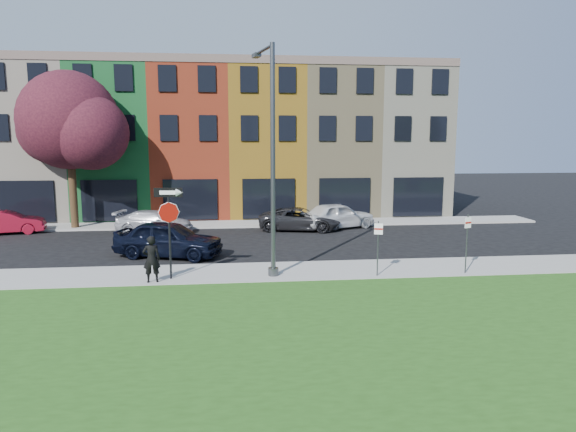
{
  "coord_description": "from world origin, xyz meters",
  "views": [
    {
      "loc": [
        -2.33,
        -16.78,
        5.31
      ],
      "look_at": [
        -0.07,
        4.0,
        2.17
      ],
      "focal_mm": 32.0,
      "sensor_mm": 36.0,
      "label": 1
    }
  ],
  "objects": [
    {
      "name": "parked_car_silver",
      "position": [
        -6.8,
        12.78,
        0.64
      ],
      "size": [
        3.44,
        5.05,
        1.27
      ],
      "primitive_type": "imported",
      "rotation": [
        0.0,
        0.0,
        1.38
      ],
      "color": "#AFAEB3",
      "rests_on": "ground"
    },
    {
      "name": "parking_sign_a",
      "position": [
        3.15,
        1.89,
        1.45
      ],
      "size": [
        0.31,
        0.13,
        2.12
      ],
      "rotation": [
        0.0,
        0.0,
        -0.29
      ],
      "color": "#444749",
      "rests_on": "sidewalk_near"
    },
    {
      "name": "sidewalk_near",
      "position": [
        2.0,
        3.0,
        0.06
      ],
      "size": [
        40.0,
        3.0,
        0.12
      ],
      "primitive_type": "cube",
      "color": "gray",
      "rests_on": "ground"
    },
    {
      "name": "sedan_near",
      "position": [
        -5.26,
        6.51,
        0.83
      ],
      "size": [
        4.78,
        6.01,
        1.66
      ],
      "primitive_type": "imported",
      "rotation": [
        0.0,
        0.0,
        1.26
      ],
      "color": "black",
      "rests_on": "ground"
    },
    {
      "name": "rowhouse_block",
      "position": [
        -2.5,
        21.18,
        4.99
      ],
      "size": [
        30.0,
        10.12,
        10.0
      ],
      "color": "beige",
      "rests_on": "ground"
    },
    {
      "name": "sidewalk_far",
      "position": [
        -3.0,
        15.0,
        0.06
      ],
      "size": [
        40.0,
        2.4,
        0.12
      ],
      "primitive_type": "cube",
      "color": "gray",
      "rests_on": "ground"
    },
    {
      "name": "ground",
      "position": [
        0.0,
        0.0,
        0.0
      ],
      "size": [
        120.0,
        120.0,
        0.0
      ],
      "primitive_type": "plane",
      "color": "black",
      "rests_on": "ground"
    },
    {
      "name": "man",
      "position": [
        -5.31,
        1.9,
        0.98
      ],
      "size": [
        0.76,
        0.61,
        1.73
      ],
      "primitive_type": "imported",
      "rotation": [
        0.0,
        0.0,
        3.3
      ],
      "color": "black",
      "rests_on": "sidewalk_near"
    },
    {
      "name": "parked_car_red",
      "position": [
        -15.04,
        13.34,
        0.66
      ],
      "size": [
        3.17,
        4.61,
        1.31
      ],
      "primitive_type": "imported",
      "rotation": [
        0.0,
        0.0,
        1.8
      ],
      "color": "maroon",
      "rests_on": "ground"
    },
    {
      "name": "parked_car_white",
      "position": [
        3.9,
        13.08,
        0.79
      ],
      "size": [
        5.2,
        5.96,
        1.57
      ],
      "primitive_type": "imported",
      "rotation": [
        0.0,
        0.0,
        1.98
      ],
      "color": "silver",
      "rests_on": "ground"
    },
    {
      "name": "parked_car_dark",
      "position": [
        1.59,
        12.76,
        0.66
      ],
      "size": [
        4.17,
        5.68,
        1.33
      ],
      "primitive_type": "imported",
      "rotation": [
        0.0,
        0.0,
        1.36
      ],
      "color": "black",
      "rests_on": "ground"
    },
    {
      "name": "parking_sign_b",
      "position": [
        6.69,
        1.89,
        1.56
      ],
      "size": [
        0.3,
        0.16,
        2.33
      ],
      "rotation": [
        0.0,
        0.0,
        0.39
      ],
      "color": "#444749",
      "rests_on": "sidewalk_near"
    },
    {
      "name": "tree_purple",
      "position": [
        -11.57,
        14.55,
        6.24
      ],
      "size": [
        6.79,
        5.94,
        9.1
      ],
      "color": "black",
      "rests_on": "sidewalk_far"
    },
    {
      "name": "street_lamp",
      "position": [
        -0.86,
        2.54,
        4.48
      ],
      "size": [
        0.86,
        2.54,
        8.65
      ],
      "rotation": [
        0.0,
        0.0,
        0.23
      ],
      "color": "#444749",
      "rests_on": "sidewalk_near"
    },
    {
      "name": "stop_sign",
      "position": [
        -4.68,
        2.28,
        2.55
      ],
      "size": [
        1.05,
        0.14,
        3.43
      ],
      "rotation": [
        0.0,
        0.0,
        -0.09
      ],
      "color": "black",
      "rests_on": "sidewalk_near"
    }
  ]
}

